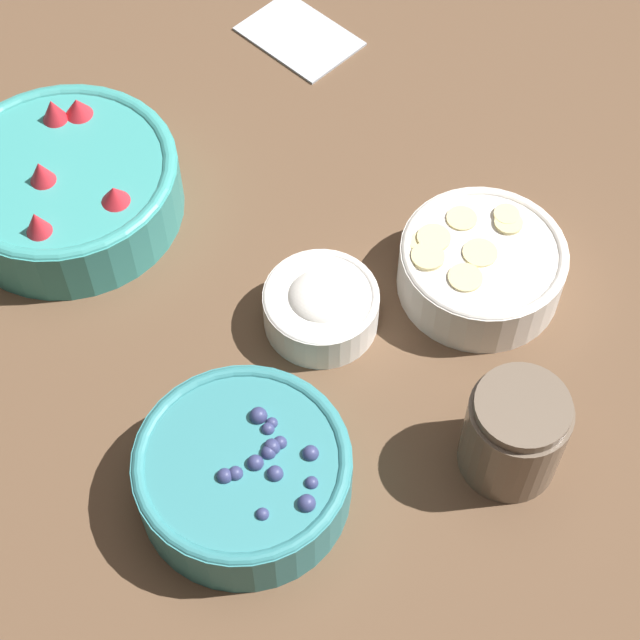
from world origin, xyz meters
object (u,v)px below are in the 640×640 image
(bowl_bananas, at_px, (481,264))
(bowl_cream, at_px, (321,305))
(bowl_blueberries, at_px, (244,472))
(bowl_strawberries, at_px, (65,183))
(jar_chocolate, at_px, (514,435))

(bowl_bananas, relative_size, bowl_cream, 1.45)
(bowl_blueberries, bearing_deg, bowl_strawberries, -9.86)
(bowl_blueberries, xyz_separation_m, bowl_cream, (0.09, -0.16, -0.01))
(bowl_bananas, height_order, jar_chocolate, jar_chocolate)
(bowl_blueberries, xyz_separation_m, jar_chocolate, (-0.13, -0.19, 0.01))
(bowl_strawberries, distance_m, bowl_blueberries, 0.37)
(bowl_blueberries, bearing_deg, bowl_cream, -61.35)
(bowl_blueberries, distance_m, jar_chocolate, 0.23)
(bowl_bananas, bearing_deg, bowl_cream, 64.38)
(bowl_cream, bearing_deg, jar_chocolate, -172.85)
(bowl_bananas, distance_m, bowl_cream, 0.16)
(bowl_cream, bearing_deg, bowl_bananas, -115.62)
(bowl_strawberries, xyz_separation_m, bowl_bananas, (-0.34, -0.24, -0.01))
(bowl_blueberries, distance_m, bowl_bananas, 0.31)
(bowl_blueberries, bearing_deg, jar_chocolate, -123.49)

